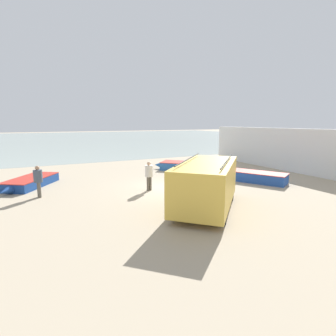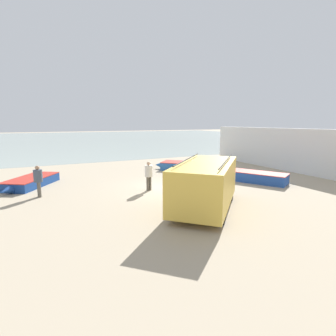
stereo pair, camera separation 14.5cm
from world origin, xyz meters
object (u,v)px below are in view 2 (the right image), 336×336
at_px(fishing_rowboat_0, 248,176).
at_px(fishing_rowboat_2, 182,166).
at_px(parked_van, 206,183).
at_px(fisherman_1, 38,178).
at_px(fisherman_0, 149,173).
at_px(fishing_rowboat_1, 30,182).

xyz_separation_m(fishing_rowboat_0, fishing_rowboat_2, (-2.01, 5.44, -0.00)).
distance_m(parked_van, fishing_rowboat_2, 9.74).
xyz_separation_m(fishing_rowboat_2, fisherman_1, (-10.43, -3.66, 0.66)).
bearing_deg(fishing_rowboat_0, fisherman_0, 56.76).
relative_size(parked_van, fishing_rowboat_2, 1.38).
bearing_deg(fisherman_1, fishing_rowboat_0, -21.29).
height_order(fishing_rowboat_1, fisherman_0, fisherman_0).
xyz_separation_m(parked_van, fisherman_1, (-6.72, 5.32, -0.18)).
distance_m(fishing_rowboat_2, fisherman_0, 6.90).
bearing_deg(fisherman_0, fishing_rowboat_1, 40.81).
bearing_deg(parked_van, fishing_rowboat_1, 86.45).
relative_size(fishing_rowboat_0, fisherman_0, 3.18).
bearing_deg(fishing_rowboat_0, fisherman_1, 53.07).
bearing_deg(fishing_rowboat_1, parked_van, 74.42).
relative_size(fishing_rowboat_2, fisherman_0, 2.27).
bearing_deg(fishing_rowboat_2, parked_van, 111.20).
bearing_deg(parked_van, fishing_rowboat_0, -13.59).
xyz_separation_m(parked_van, fishing_rowboat_0, (5.72, 3.53, -0.84)).
bearing_deg(fishing_rowboat_0, fishing_rowboat_1, 41.84).
bearing_deg(fisherman_1, fishing_rowboat_1, 87.01).
relative_size(parked_van, fishing_rowboat_0, 0.98).
distance_m(fisherman_0, fisherman_1, 5.76).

